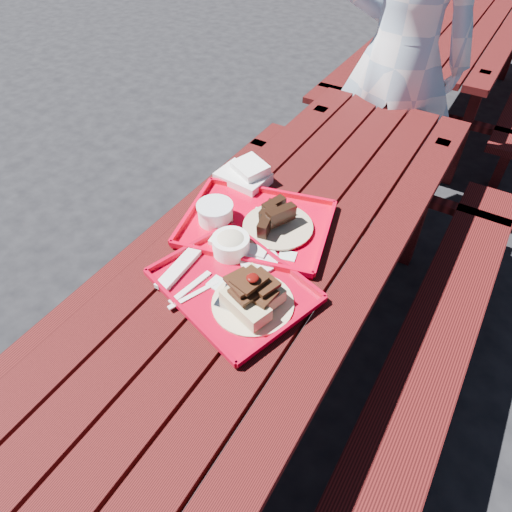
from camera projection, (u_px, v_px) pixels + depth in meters
name	position (u px, v px, depth m)	size (l,w,h in m)	color
ground	(273.00, 364.00, 2.08)	(60.00, 60.00, 0.00)	black
picnic_table_near	(277.00, 281.00, 1.69)	(1.41, 2.40, 0.75)	#4A0E0E
picnic_table_far	(462.00, 43.00, 3.39)	(1.41, 2.40, 0.75)	#4A0E0E
near_tray	(238.00, 278.00, 1.40)	(0.54, 0.48, 0.15)	#B1031E
far_tray	(254.00, 223.00, 1.59)	(0.58, 0.50, 0.08)	red
white_cloth	(245.00, 175.00, 1.79)	(0.20, 0.18, 0.08)	white
person	(400.00, 59.00, 2.25)	(0.68, 0.44, 1.85)	#ABC7E3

